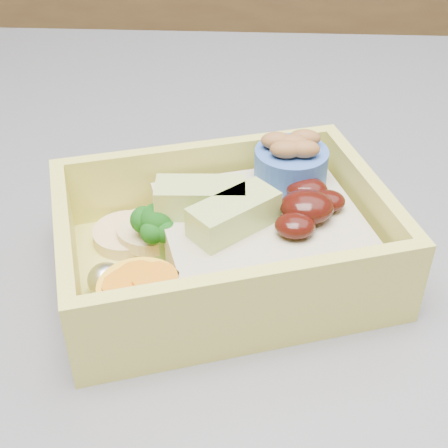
{
  "coord_description": "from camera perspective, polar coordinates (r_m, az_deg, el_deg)",
  "views": [
    {
      "loc": [
        -0.08,
        -0.4,
        1.18
      ],
      "look_at": [
        -0.09,
        -0.11,
        0.96
      ],
      "focal_mm": 50.0,
      "sensor_mm": 36.0,
      "label": 1
    }
  ],
  "objects": [
    {
      "name": "bento_box",
      "position": [
        0.38,
        0.82,
        -1.22
      ],
      "size": [
        0.23,
        0.19,
        0.07
      ],
      "rotation": [
        0.0,
        0.0,
        0.31
      ],
      "color": "#D9D359",
      "rests_on": "island"
    }
  ]
}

